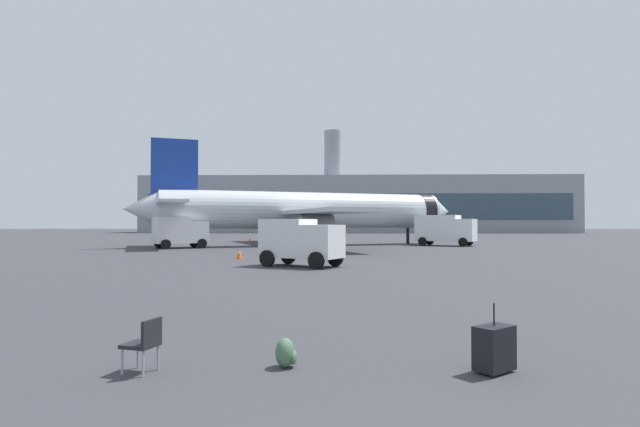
{
  "coord_description": "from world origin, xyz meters",
  "views": [
    {
      "loc": [
        -0.27,
        -3.17,
        2.38
      ],
      "look_at": [
        -1.31,
        30.35,
        3.0
      ],
      "focal_mm": 28.74,
      "sensor_mm": 36.0,
      "label": 1
    }
  ],
  "objects_px": {
    "rolling_suitcase": "(494,348)",
    "gate_chair": "(145,342)",
    "cargo_van": "(300,240)",
    "safety_cone_near": "(250,240)",
    "service_truck": "(180,231)",
    "airplane_at_gate": "(305,211)",
    "safety_cone_mid": "(239,254)",
    "fuel_truck": "(445,229)",
    "traveller_backpack": "(286,353)"
  },
  "relations": [
    {
      "from": "cargo_van",
      "to": "airplane_at_gate",
      "type": "bearing_deg",
      "value": 92.85
    },
    {
      "from": "fuel_truck",
      "to": "safety_cone_near",
      "type": "distance_m",
      "value": 23.48
    },
    {
      "from": "airplane_at_gate",
      "to": "fuel_truck",
      "type": "height_order",
      "value": "airplane_at_gate"
    },
    {
      "from": "rolling_suitcase",
      "to": "gate_chair",
      "type": "height_order",
      "value": "rolling_suitcase"
    },
    {
      "from": "cargo_van",
      "to": "gate_chair",
      "type": "xyz_separation_m",
      "value": [
        -1.1,
        -19.9,
        -0.95
      ]
    },
    {
      "from": "fuel_truck",
      "to": "airplane_at_gate",
      "type": "bearing_deg",
      "value": -178.76
    },
    {
      "from": "rolling_suitcase",
      "to": "gate_chair",
      "type": "distance_m",
      "value": 5.57
    },
    {
      "from": "cargo_van",
      "to": "traveller_backpack",
      "type": "bearing_deg",
      "value": -86.71
    },
    {
      "from": "rolling_suitcase",
      "to": "safety_cone_near",
      "type": "bearing_deg",
      "value": 103.62
    },
    {
      "from": "cargo_van",
      "to": "safety_cone_mid",
      "type": "relative_size",
      "value": 6.96
    },
    {
      "from": "airplane_at_gate",
      "to": "service_truck",
      "type": "distance_m",
      "value": 13.13
    },
    {
      "from": "service_truck",
      "to": "cargo_van",
      "type": "distance_m",
      "value": 23.23
    },
    {
      "from": "safety_cone_mid",
      "to": "rolling_suitcase",
      "type": "height_order",
      "value": "rolling_suitcase"
    },
    {
      "from": "safety_cone_mid",
      "to": "gate_chair",
      "type": "relative_size",
      "value": 0.81
    },
    {
      "from": "traveller_backpack",
      "to": "rolling_suitcase",
      "type": "bearing_deg",
      "value": -3.13
    },
    {
      "from": "safety_cone_mid",
      "to": "traveller_backpack",
      "type": "height_order",
      "value": "safety_cone_mid"
    },
    {
      "from": "service_truck",
      "to": "safety_cone_near",
      "type": "distance_m",
      "value": 15.33
    },
    {
      "from": "cargo_van",
      "to": "safety_cone_mid",
      "type": "xyz_separation_m",
      "value": [
        -4.47,
        5.76,
        -1.11
      ]
    },
    {
      "from": "traveller_backpack",
      "to": "gate_chair",
      "type": "relative_size",
      "value": 0.56
    },
    {
      "from": "fuel_truck",
      "to": "safety_cone_near",
      "type": "height_order",
      "value": "fuel_truck"
    },
    {
      "from": "service_truck",
      "to": "safety_cone_near",
      "type": "xyz_separation_m",
      "value": [
        4.06,
        14.73,
        -1.31
      ]
    },
    {
      "from": "cargo_van",
      "to": "safety_cone_mid",
      "type": "height_order",
      "value": "cargo_van"
    },
    {
      "from": "fuel_truck",
      "to": "safety_cone_mid",
      "type": "bearing_deg",
      "value": -131.36
    },
    {
      "from": "service_truck",
      "to": "traveller_backpack",
      "type": "xyz_separation_m",
      "value": [
        13.78,
        -38.99,
        -1.37
      ]
    },
    {
      "from": "cargo_van",
      "to": "safety_cone_near",
      "type": "height_order",
      "value": "cargo_van"
    },
    {
      "from": "airplane_at_gate",
      "to": "safety_cone_mid",
      "type": "bearing_deg",
      "value": -99.09
    },
    {
      "from": "fuel_truck",
      "to": "gate_chair",
      "type": "relative_size",
      "value": 7.47
    },
    {
      "from": "traveller_backpack",
      "to": "safety_cone_near",
      "type": "bearing_deg",
      "value": 100.25
    },
    {
      "from": "airplane_at_gate",
      "to": "cargo_van",
      "type": "height_order",
      "value": "airplane_at_gate"
    },
    {
      "from": "service_truck",
      "to": "safety_cone_near",
      "type": "bearing_deg",
      "value": 74.57
    },
    {
      "from": "service_truck",
      "to": "gate_chair",
      "type": "bearing_deg",
      "value": -73.64
    },
    {
      "from": "airplane_at_gate",
      "to": "safety_cone_mid",
      "type": "relative_size",
      "value": 49.56
    },
    {
      "from": "safety_cone_mid",
      "to": "fuel_truck",
      "type": "bearing_deg",
      "value": 48.64
    },
    {
      "from": "traveller_backpack",
      "to": "gate_chair",
      "type": "xyz_separation_m",
      "value": [
        -2.22,
        -0.39,
        0.27
      ]
    },
    {
      "from": "safety_cone_mid",
      "to": "rolling_suitcase",
      "type": "xyz_separation_m",
      "value": [
        8.94,
        -25.46,
        0.05
      ]
    },
    {
      "from": "fuel_truck",
      "to": "traveller_backpack",
      "type": "height_order",
      "value": "fuel_truck"
    },
    {
      "from": "airplane_at_gate",
      "to": "fuel_truck",
      "type": "distance_m",
      "value": 14.77
    },
    {
      "from": "service_truck",
      "to": "gate_chair",
      "type": "height_order",
      "value": "service_truck"
    },
    {
      "from": "airplane_at_gate",
      "to": "fuel_truck",
      "type": "relative_size",
      "value": 5.35
    },
    {
      "from": "service_truck",
      "to": "safety_cone_mid",
      "type": "relative_size",
      "value": 7.53
    },
    {
      "from": "safety_cone_mid",
      "to": "gate_chair",
      "type": "xyz_separation_m",
      "value": [
        3.37,
        -25.66,
        0.16
      ]
    },
    {
      "from": "airplane_at_gate",
      "to": "rolling_suitcase",
      "type": "bearing_deg",
      "value": -82.78
    },
    {
      "from": "fuel_truck",
      "to": "safety_cone_near",
      "type": "relative_size",
      "value": 10.75
    },
    {
      "from": "cargo_van",
      "to": "safety_cone_near",
      "type": "distance_m",
      "value": 35.28
    },
    {
      "from": "safety_cone_near",
      "to": "safety_cone_mid",
      "type": "distance_m",
      "value": 28.74
    },
    {
      "from": "cargo_van",
      "to": "safety_cone_near",
      "type": "xyz_separation_m",
      "value": [
        -8.59,
        34.2,
        -1.16
      ]
    },
    {
      "from": "airplane_at_gate",
      "to": "safety_cone_mid",
      "type": "xyz_separation_m",
      "value": [
        -3.19,
        -19.94,
        -3.31
      ]
    },
    {
      "from": "traveller_backpack",
      "to": "airplane_at_gate",
      "type": "bearing_deg",
      "value": 93.04
    },
    {
      "from": "rolling_suitcase",
      "to": "traveller_backpack",
      "type": "relative_size",
      "value": 2.29
    },
    {
      "from": "safety_cone_mid",
      "to": "safety_cone_near",
      "type": "bearing_deg",
      "value": 98.25
    }
  ]
}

